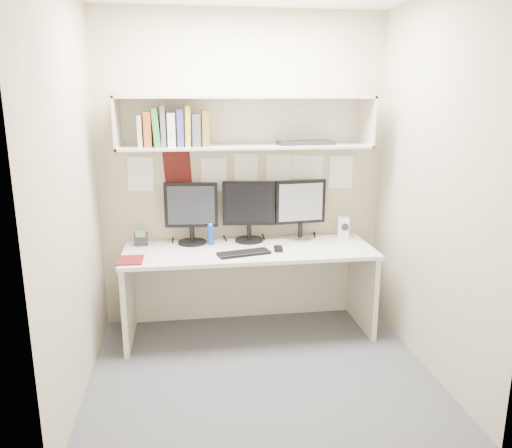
{
  "coord_description": "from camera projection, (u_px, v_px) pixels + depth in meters",
  "views": [
    {
      "loc": [
        -0.49,
        -3.16,
        1.89
      ],
      "look_at": [
        0.01,
        0.35,
        1.01
      ],
      "focal_mm": 35.0,
      "sensor_mm": 36.0,
      "label": 1
    }
  ],
  "objects": [
    {
      "name": "desk_phone",
      "position": [
        141.0,
        239.0,
        4.1
      ],
      "size": [
        0.12,
        0.11,
        0.13
      ],
      "rotation": [
        0.0,
        0.0,
        0.1
      ],
      "color": "black",
      "rests_on": "desk"
    },
    {
      "name": "wall_right",
      "position": [
        434.0,
        189.0,
        3.42
      ],
      "size": [
        0.02,
        2.0,
        2.6
      ],
      "primitive_type": "cube",
      "color": "tan",
      "rests_on": "ground"
    },
    {
      "name": "wall_back",
      "position": [
        243.0,
        172.0,
        4.21
      ],
      "size": [
        2.4,
        0.02,
        2.6
      ],
      "primitive_type": "cube",
      "color": "tan",
      "rests_on": "ground"
    },
    {
      "name": "blue_bottle",
      "position": [
        211.0,
        235.0,
        4.1
      ],
      "size": [
        0.06,
        0.06,
        0.18
      ],
      "color": "navy",
      "rests_on": "desk"
    },
    {
      "name": "pinned_papers",
      "position": [
        244.0,
        178.0,
        4.22
      ],
      "size": [
        1.92,
        0.01,
        0.48
      ],
      "primitive_type": null,
      "color": "white",
      "rests_on": "wall_back"
    },
    {
      "name": "monitor_center",
      "position": [
        249.0,
        209.0,
        4.16
      ],
      "size": [
        0.44,
        0.24,
        0.51
      ],
      "rotation": [
        0.0,
        0.0,
        -0.16
      ],
      "color": "black",
      "rests_on": "desk"
    },
    {
      "name": "mouse",
      "position": [
        278.0,
        249.0,
        3.94
      ],
      "size": [
        0.07,
        0.11,
        0.03
      ],
      "primitive_type": "cube",
      "rotation": [
        0.0,
        0.0,
        -0.08
      ],
      "color": "black",
      "rests_on": "desk"
    },
    {
      "name": "wall_front",
      "position": [
        295.0,
        232.0,
        2.29
      ],
      "size": [
        2.4,
        0.02,
        2.6
      ],
      "primitive_type": "cube",
      "color": "tan",
      "rests_on": "ground"
    },
    {
      "name": "keyboard",
      "position": [
        244.0,
        253.0,
        3.85
      ],
      "size": [
        0.43,
        0.23,
        0.02
      ],
      "primitive_type": "cube",
      "rotation": [
        0.0,
        0.0,
        0.23
      ],
      "color": "black",
      "rests_on": "desk"
    },
    {
      "name": "book_stack",
      "position": [
        174.0,
        128.0,
        3.82
      ],
      "size": [
        0.53,
        0.2,
        0.32
      ],
      "color": "beige",
      "rests_on": "overhead_hutch"
    },
    {
      "name": "maroon_notebook",
      "position": [
        130.0,
        260.0,
        3.69
      ],
      "size": [
        0.19,
        0.23,
        0.01
      ],
      "primitive_type": "cube",
      "rotation": [
        0.0,
        0.0,
        -0.02
      ],
      "color": "#5E1015",
      "rests_on": "desk"
    },
    {
      "name": "monitor_left",
      "position": [
        191.0,
        211.0,
        4.09
      ],
      "size": [
        0.44,
        0.24,
        0.51
      ],
      "rotation": [
        0.0,
        0.0,
        -0.09
      ],
      "color": "black",
      "rests_on": "desk"
    },
    {
      "name": "speaker",
      "position": [
        343.0,
        228.0,
        4.29
      ],
      "size": [
        0.11,
        0.11,
        0.18
      ],
      "rotation": [
        0.0,
        0.0,
        -0.19
      ],
      "color": "silver",
      "rests_on": "desk"
    },
    {
      "name": "desk",
      "position": [
        249.0,
        291.0,
        4.1
      ],
      "size": [
        2.0,
        0.7,
        0.73
      ],
      "color": "silver",
      "rests_on": "floor"
    },
    {
      "name": "wall_left",
      "position": [
        70.0,
        198.0,
        3.08
      ],
      "size": [
        0.02,
        2.0,
        2.6
      ],
      "primitive_type": "cube",
      "color": "tan",
      "rests_on": "ground"
    },
    {
      "name": "overhead_hutch",
      "position": [
        245.0,
        122.0,
        3.97
      ],
      "size": [
        2.0,
        0.38,
        0.4
      ],
      "color": "beige",
      "rests_on": "wall_back"
    },
    {
      "name": "hutch_tray",
      "position": [
        306.0,
        143.0,
        4.01
      ],
      "size": [
        0.47,
        0.22,
        0.03
      ],
      "primitive_type": "cube",
      "rotation": [
        0.0,
        0.0,
        0.12
      ],
      "color": "black",
      "rests_on": "overhead_hutch"
    },
    {
      "name": "floor",
      "position": [
        261.0,
        372.0,
        3.57
      ],
      "size": [
        2.4,
        2.0,
        0.01
      ],
      "primitive_type": "cube",
      "color": "#46464B",
      "rests_on": "ground"
    },
    {
      "name": "monitor_right",
      "position": [
        300.0,
        208.0,
        4.22
      ],
      "size": [
        0.44,
        0.24,
        0.51
      ],
      "rotation": [
        0.0,
        0.0,
        0.1
      ],
      "color": "#A5A5AA",
      "rests_on": "desk"
    }
  ]
}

